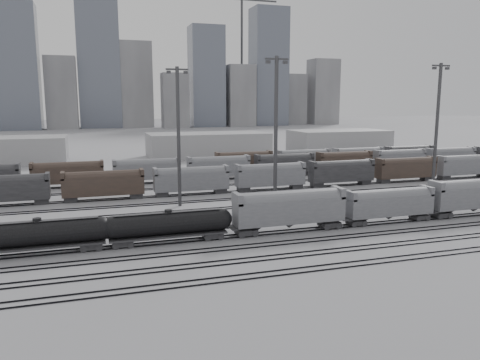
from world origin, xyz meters
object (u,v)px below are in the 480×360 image
object	(u,v)px
hopper_car_a	(289,207)
hopper_car_b	(389,202)
tank_car_a	(38,234)
light_mast_c	(276,129)
tank_car_b	(169,224)
hopper_car_c	(475,194)

from	to	relation	value
hopper_car_a	hopper_car_b	bearing A→B (deg)	0.00
tank_car_a	light_mast_c	bearing A→B (deg)	22.53
tank_car_b	light_mast_c	bearing A→B (deg)	35.93
tank_car_b	hopper_car_a	xyz separation A→B (m)	(17.39, 0.00, 1.14)
tank_car_a	hopper_car_b	size ratio (longest dim) A/B	1.23
tank_car_b	hopper_car_a	distance (m)	17.42
tank_car_b	hopper_car_c	size ratio (longest dim) A/B	1.07
hopper_car_b	light_mast_c	world-z (taller)	light_mast_c
tank_car_a	tank_car_b	bearing A→B (deg)	0.00
tank_car_a	hopper_car_a	distance (m)	33.42
hopper_car_b	hopper_car_c	xyz separation A→B (m)	(16.36, -0.00, 0.41)
tank_car_a	hopper_car_c	distance (m)	66.55
tank_car_b	hopper_car_c	xyz separation A→B (m)	(50.53, -0.00, 1.11)
hopper_car_b	light_mast_c	distance (m)	22.76
hopper_car_c	tank_car_a	bearing A→B (deg)	180.00
hopper_car_b	tank_car_b	bearing A→B (deg)	180.00
hopper_car_a	hopper_car_c	bearing A→B (deg)	-0.00
tank_car_a	hopper_car_a	world-z (taller)	hopper_car_a
tank_car_a	hopper_car_c	bearing A→B (deg)	-0.00
hopper_car_a	hopper_car_c	xyz separation A→B (m)	(33.14, -0.00, -0.03)
tank_car_a	hopper_car_b	xyz separation A→B (m)	(50.18, 0.00, 0.66)
hopper_car_c	light_mast_c	xyz separation A→B (m)	(-29.08, 15.55, 10.29)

